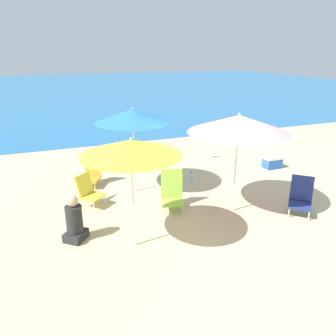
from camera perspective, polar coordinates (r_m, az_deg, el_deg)
The scene contains 13 objects.
ground_plane at distance 7.10m, azimuth 11.57°, elevation -7.72°, with size 60.00×60.00×0.00m, color #C6B284.
sea_water at distance 31.87m, azimuth -15.20°, elevation 13.26°, with size 60.00×40.00×0.01m.
beach_umbrella_pink at distance 6.58m, azimuth 12.21°, elevation 7.51°, with size 2.01×2.01×2.09m.
beach_umbrella_yellow at distance 5.22m, azimuth -6.42°, elevation 3.53°, with size 1.65×1.65×1.95m.
beach_umbrella_blue at distance 7.51m, azimuth -6.17°, elevation 9.01°, with size 1.74×1.74×2.04m.
beach_chair_yellow at distance 7.35m, azimuth -13.69°, elevation -3.81°, with size 0.66×0.66×0.71m.
beach_chair_orange at distance 8.48m, azimuth -13.09°, elevation -0.73°, with size 0.63×0.68×0.74m.
beach_chair_navy at distance 7.36m, azimuth 22.13°, elevation -4.56°, with size 0.70×0.70×0.78m.
beach_chair_lime at distance 7.04m, azimuth 0.71°, elevation -4.10°, with size 0.60×0.66×0.84m.
person_seated_near at distance 6.12m, azimuth -15.98°, elevation -8.97°, with size 0.49×0.50×0.87m.
water_bottle at distance 8.53m, azimuth 4.08°, elevation -1.75°, with size 0.08×0.08×0.27m.
cooler_box at distance 9.99m, azimuth 17.69°, elevation 1.00°, with size 0.51×0.34×0.35m.
seagull at distance 10.57m, azimuth 7.72°, elevation 2.57°, with size 0.27×0.11×0.23m.
Camera 1 is at (-3.55, -5.23, 3.22)m, focal length 35.00 mm.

